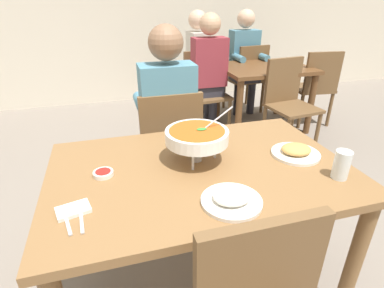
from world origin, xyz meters
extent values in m
plane|color=gray|center=(0.00, 0.00, 0.00)|extent=(16.00, 16.00, 0.00)
cube|color=brown|center=(0.00, 0.00, 0.71)|extent=(1.39, 0.91, 0.04)
cylinder|color=brown|center=(0.64, -0.39, 0.35)|extent=(0.07, 0.07, 0.69)
cylinder|color=brown|center=(-0.64, 0.39, 0.35)|extent=(0.07, 0.07, 0.69)
cylinder|color=brown|center=(0.64, 0.39, 0.35)|extent=(0.07, 0.07, 0.69)
cube|color=brown|center=(0.00, 0.83, 0.43)|extent=(0.44, 0.44, 0.03)
cube|color=brown|center=(0.00, 0.63, 0.68)|extent=(0.42, 0.04, 0.45)
cylinder|color=brown|center=(0.19, 1.02, 0.21)|extent=(0.04, 0.04, 0.42)
cylinder|color=brown|center=(-0.19, 1.02, 0.21)|extent=(0.04, 0.04, 0.42)
cylinder|color=brown|center=(0.19, 0.64, 0.21)|extent=(0.04, 0.04, 0.42)
cylinder|color=brown|center=(-0.19, 0.64, 0.21)|extent=(0.04, 0.04, 0.42)
cylinder|color=#2D2D38|center=(0.10, 0.85, 0.23)|extent=(0.10, 0.10, 0.45)
cylinder|color=#2D2D38|center=(-0.10, 0.85, 0.23)|extent=(0.10, 0.10, 0.45)
cube|color=#2D2D38|center=(0.00, 0.81, 0.51)|extent=(0.32, 0.32, 0.12)
cube|color=teal|center=(0.00, 0.73, 0.82)|extent=(0.36, 0.20, 0.50)
sphere|color=#846047|center=(0.00, 0.73, 1.20)|extent=(0.22, 0.22, 0.22)
cylinder|color=teal|center=(0.16, 0.93, 0.77)|extent=(0.08, 0.28, 0.08)
cylinder|color=teal|center=(-0.16, 0.93, 0.77)|extent=(0.08, 0.28, 0.08)
cube|color=brown|center=(0.00, -0.60, 0.68)|extent=(0.42, 0.04, 0.45)
cylinder|color=silver|center=(0.09, 0.07, 0.78)|extent=(0.01, 0.01, 0.10)
cylinder|color=silver|center=(-0.04, 0.14, 0.78)|extent=(0.01, 0.01, 0.10)
cylinder|color=silver|center=(-0.04, -0.01, 0.78)|extent=(0.01, 0.01, 0.10)
torus|color=silver|center=(0.00, 0.07, 0.83)|extent=(0.21, 0.21, 0.01)
cylinder|color=#B2B2B7|center=(0.00, 0.07, 0.75)|extent=(0.05, 0.05, 0.04)
cone|color=orange|center=(0.00, 0.07, 0.78)|extent=(0.02, 0.02, 0.04)
cylinder|color=white|center=(0.00, 0.07, 0.86)|extent=(0.30, 0.30, 0.06)
cylinder|color=#B75119|center=(0.00, 0.07, 0.89)|extent=(0.26, 0.26, 0.01)
ellipsoid|color=#388433|center=(0.02, 0.07, 0.90)|extent=(0.05, 0.03, 0.01)
cylinder|color=silver|center=(0.09, 0.09, 0.92)|extent=(0.18, 0.01, 0.13)
cylinder|color=white|center=(0.03, -0.29, 0.74)|extent=(0.24, 0.24, 0.01)
ellipsoid|color=white|center=(0.03, -0.29, 0.77)|extent=(0.15, 0.13, 0.04)
cylinder|color=white|center=(0.50, -0.02, 0.74)|extent=(0.24, 0.24, 0.01)
ellipsoid|color=tan|center=(0.50, -0.02, 0.77)|extent=(0.15, 0.13, 0.04)
cylinder|color=white|center=(-0.44, 0.05, 0.74)|extent=(0.09, 0.09, 0.02)
cylinder|color=maroon|center=(-0.44, 0.05, 0.75)|extent=(0.07, 0.07, 0.01)
cube|color=white|center=(-0.56, -0.18, 0.74)|extent=(0.14, 0.11, 0.02)
cube|color=silver|center=(-0.58, -0.23, 0.74)|extent=(0.05, 0.17, 0.01)
cube|color=silver|center=(-0.53, -0.23, 0.74)|extent=(0.03, 0.17, 0.01)
cylinder|color=silver|center=(0.56, -0.25, 0.80)|extent=(0.07, 0.07, 0.13)
cylinder|color=gold|center=(0.56, -0.25, 0.78)|extent=(0.06, 0.06, 0.08)
cube|color=brown|center=(1.37, 1.93, 0.71)|extent=(1.00, 0.80, 0.04)
cylinder|color=brown|center=(0.93, 1.59, 0.35)|extent=(0.07, 0.07, 0.69)
cylinder|color=brown|center=(1.81, 1.59, 0.35)|extent=(0.07, 0.07, 0.69)
cylinder|color=brown|center=(0.93, 2.27, 0.35)|extent=(0.07, 0.07, 0.69)
cylinder|color=brown|center=(1.81, 2.27, 0.35)|extent=(0.07, 0.07, 0.69)
cube|color=brown|center=(1.42, 2.54, 0.43)|extent=(0.49, 0.49, 0.03)
cube|color=brown|center=(1.44, 2.34, 0.68)|extent=(0.42, 0.09, 0.45)
cylinder|color=brown|center=(1.59, 2.75, 0.21)|extent=(0.04, 0.04, 0.42)
cylinder|color=brown|center=(1.21, 2.71, 0.21)|extent=(0.04, 0.04, 0.42)
cylinder|color=brown|center=(1.63, 2.37, 0.21)|extent=(0.04, 0.04, 0.42)
cylinder|color=brown|center=(1.25, 2.33, 0.21)|extent=(0.04, 0.04, 0.42)
cube|color=brown|center=(0.77, 2.48, 0.43)|extent=(0.48, 0.48, 0.03)
cube|color=brown|center=(0.97, 2.50, 0.68)|extent=(0.08, 0.42, 0.45)
cylinder|color=brown|center=(0.56, 2.65, 0.21)|extent=(0.04, 0.04, 0.42)
cylinder|color=brown|center=(0.60, 2.27, 0.21)|extent=(0.04, 0.04, 0.42)
cylinder|color=brown|center=(0.94, 2.69, 0.21)|extent=(0.04, 0.04, 0.42)
cylinder|color=brown|center=(0.98, 2.31, 0.21)|extent=(0.04, 0.04, 0.42)
cube|color=brown|center=(0.71, 1.97, 0.43)|extent=(0.48, 0.48, 0.03)
cube|color=brown|center=(0.69, 2.17, 0.68)|extent=(0.42, 0.07, 0.45)
cylinder|color=brown|center=(0.53, 1.76, 0.21)|extent=(0.04, 0.04, 0.42)
cylinder|color=brown|center=(0.91, 1.80, 0.21)|extent=(0.04, 0.04, 0.42)
cylinder|color=brown|center=(0.50, 2.14, 0.21)|extent=(0.04, 0.04, 0.42)
cylinder|color=brown|center=(0.88, 2.17, 0.21)|extent=(0.04, 0.04, 0.42)
cube|color=brown|center=(1.40, 1.33, 0.43)|extent=(0.49, 0.49, 0.03)
cube|color=brown|center=(1.38, 1.53, 0.68)|extent=(0.42, 0.09, 0.45)
cylinder|color=brown|center=(1.24, 1.12, 0.21)|extent=(0.04, 0.04, 0.42)
cylinder|color=brown|center=(1.61, 1.17, 0.21)|extent=(0.04, 0.04, 0.42)
cylinder|color=brown|center=(1.19, 1.50, 0.21)|extent=(0.04, 0.04, 0.42)
cylinder|color=brown|center=(1.57, 1.55, 0.21)|extent=(0.04, 0.04, 0.42)
cube|color=brown|center=(2.02, 1.92, 0.43)|extent=(0.49, 0.49, 0.03)
cube|color=brown|center=(2.00, 1.72, 0.68)|extent=(0.42, 0.09, 0.45)
cylinder|color=brown|center=(2.23, 2.08, 0.21)|extent=(0.04, 0.04, 0.42)
cylinder|color=brown|center=(1.85, 2.13, 0.21)|extent=(0.04, 0.04, 0.42)
cylinder|color=brown|center=(2.19, 1.71, 0.21)|extent=(0.04, 0.04, 0.42)
cylinder|color=brown|center=(1.81, 1.75, 0.21)|extent=(0.04, 0.04, 0.42)
cylinder|color=#2D2D38|center=(1.27, 2.39, 0.23)|extent=(0.10, 0.10, 0.45)
cylinder|color=#2D2D38|center=(1.47, 2.39, 0.23)|extent=(0.10, 0.10, 0.45)
cube|color=#2D2D38|center=(1.37, 2.43, 0.51)|extent=(0.32, 0.32, 0.12)
cube|color=teal|center=(1.37, 2.51, 0.82)|extent=(0.36, 0.20, 0.50)
sphere|color=beige|center=(1.37, 2.51, 1.20)|extent=(0.22, 0.22, 0.22)
cylinder|color=teal|center=(1.21, 2.31, 0.77)|extent=(0.08, 0.28, 0.08)
cylinder|color=teal|center=(1.53, 2.31, 0.77)|extent=(0.08, 0.28, 0.08)
cylinder|color=#2D2D38|center=(0.86, 2.39, 0.23)|extent=(0.10, 0.10, 0.45)
cylinder|color=#2D2D38|center=(0.86, 2.59, 0.23)|extent=(0.10, 0.10, 0.45)
cube|color=#2D2D38|center=(0.82, 2.49, 0.51)|extent=(0.32, 0.32, 0.12)
cube|color=beige|center=(0.74, 2.49, 0.82)|extent=(0.20, 0.36, 0.50)
sphere|color=beige|center=(0.74, 2.49, 1.20)|extent=(0.22, 0.22, 0.22)
cylinder|color=beige|center=(0.94, 2.33, 0.77)|extent=(0.28, 0.08, 0.08)
cylinder|color=beige|center=(0.94, 2.65, 0.77)|extent=(0.28, 0.08, 0.08)
cylinder|color=#2D2D38|center=(0.80, 2.04, 0.23)|extent=(0.10, 0.10, 0.45)
cylinder|color=#2D2D38|center=(0.60, 2.04, 0.23)|extent=(0.10, 0.10, 0.45)
cube|color=#2D2D38|center=(0.70, 2.00, 0.51)|extent=(0.32, 0.32, 0.12)
cube|color=maroon|center=(0.70, 1.92, 0.82)|extent=(0.36, 0.20, 0.50)
sphere|color=tan|center=(0.70, 1.92, 1.20)|extent=(0.22, 0.22, 0.22)
cylinder|color=maroon|center=(0.86, 2.12, 0.77)|extent=(0.08, 0.28, 0.08)
cylinder|color=maroon|center=(0.54, 2.12, 0.77)|extent=(0.08, 0.28, 0.08)
camera|label=1|loc=(-0.38, -1.17, 1.46)|focal=28.31mm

